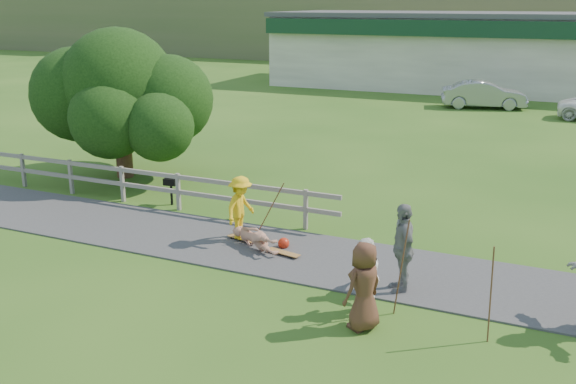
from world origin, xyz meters
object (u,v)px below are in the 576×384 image
at_px(bbq, 171,192).
at_px(spectator_b, 403,248).
at_px(skater_fallen, 255,239).
at_px(car_silver, 484,95).
at_px(spectator_a, 364,277).
at_px(skater_rider, 241,211).
at_px(spectator_c, 364,286).
at_px(tree, 121,110).

bearing_deg(bbq, spectator_b, -28.50).
xyz_separation_m(skater_fallen, car_silver, (1.95, 24.58, 0.48)).
height_order(skater_fallen, spectator_a, spectator_a).
distance_m(spectator_a, spectator_b, 1.35).
height_order(skater_fallen, bbq, bbq).
height_order(spectator_b, car_silver, spectator_b).
bearing_deg(skater_fallen, spectator_a, -94.00).
height_order(skater_rider, spectator_c, spectator_c).
xyz_separation_m(car_silver, tree, (-9.16, -20.36, 1.56)).
xyz_separation_m(tree, bbq, (3.29, -2.03, -1.92)).
bearing_deg(bbq, skater_rider, -36.25).
height_order(car_silver, bbq, car_silver).
distance_m(skater_fallen, tree, 8.61).
relative_size(spectator_b, bbq, 2.35).
bearing_deg(tree, car_silver, 65.76).
bearing_deg(bbq, spectator_a, -37.51).
height_order(tree, bbq, tree).
distance_m(skater_rider, skater_fallen, 0.85).
distance_m(car_silver, tree, 22.38).
relative_size(skater_rider, spectator_c, 0.95).
height_order(spectator_a, tree, tree).
distance_m(tree, bbq, 4.32).
xyz_separation_m(spectator_a, bbq, (-7.35, 4.28, -0.35)).
bearing_deg(spectator_c, bbq, -94.89).
bearing_deg(spectator_b, skater_rider, -132.49).
height_order(skater_fallen, tree, tree).
relative_size(skater_fallen, tree, 0.26).
bearing_deg(skater_fallen, tree, 86.91).
height_order(skater_fallen, spectator_b, spectator_b).
distance_m(car_silver, bbq, 23.14).
distance_m(spectator_b, spectator_c, 1.89).
relative_size(skater_fallen, spectator_b, 0.82).
distance_m(spectator_c, tree, 12.93).
height_order(skater_fallen, spectator_c, spectator_c).
bearing_deg(skater_fallen, spectator_b, -74.67).
bearing_deg(tree, spectator_b, -24.51).
bearing_deg(spectator_a, skater_rider, -138.33).
bearing_deg(skater_rider, spectator_b, -99.97).
distance_m(skater_fallen, spectator_c, 4.53).
bearing_deg(spectator_b, skater_fallen, -129.69).
bearing_deg(car_silver, tree, 142.02).
relative_size(skater_fallen, car_silver, 0.34).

